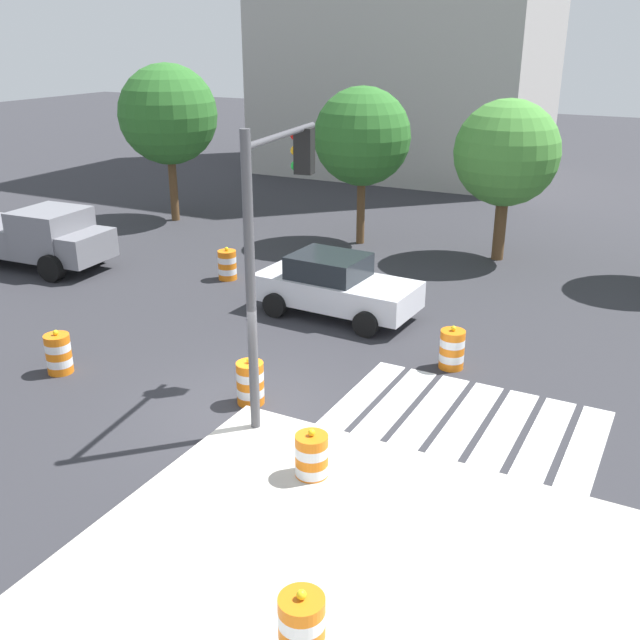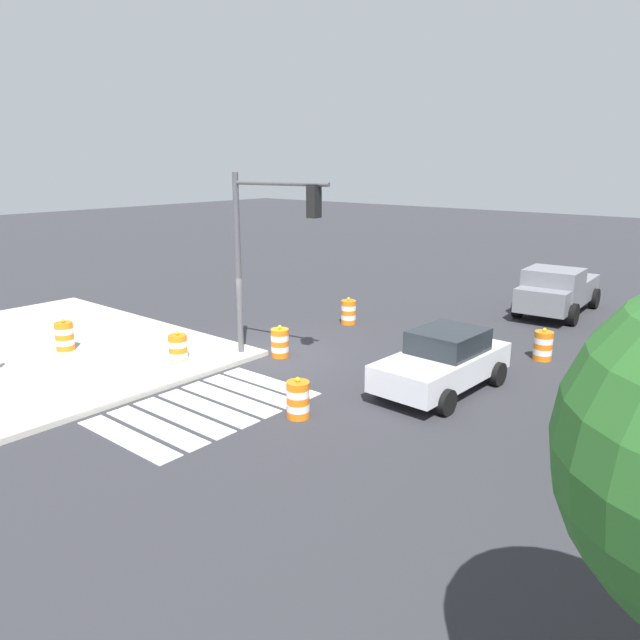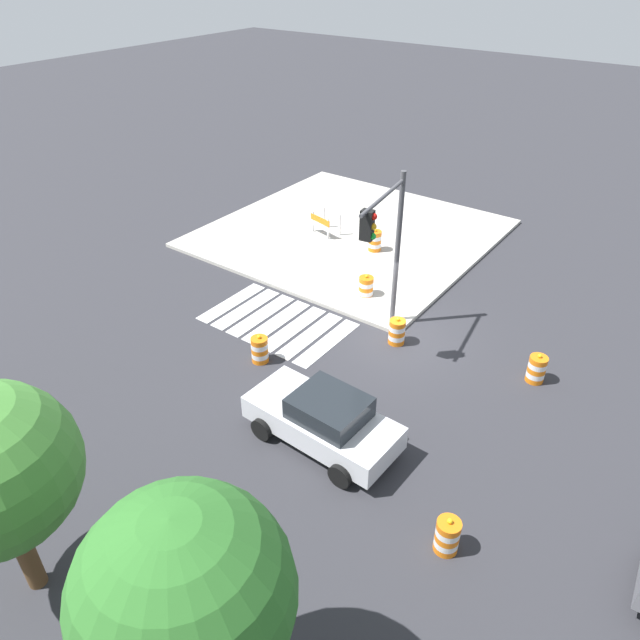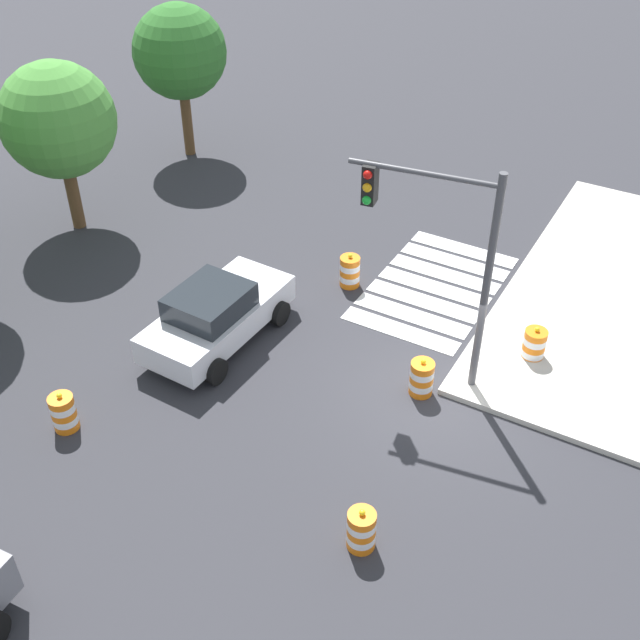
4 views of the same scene
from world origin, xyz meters
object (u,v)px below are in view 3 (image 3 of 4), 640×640
at_px(sports_car, 324,419).
at_px(traffic_barrel_far_curb, 397,332).
at_px(traffic_barrel_near_corner, 366,288).
at_px(traffic_barrel_median_near, 537,369).
at_px(street_tree_streetside_near, 185,595).
at_px(traffic_barrel_median_far, 260,350).
at_px(construction_barricade, 323,223).
at_px(traffic_light_pole, 387,236).
at_px(traffic_barrel_crosswalk_end, 447,536).
at_px(traffic_barrel_on_sidewalk, 375,241).

bearing_deg(sports_car, traffic_barrel_far_curb, -82.02).
bearing_deg(sports_car, traffic_barrel_near_corner, -66.07).
distance_m(sports_car, traffic_barrel_median_near, 7.17).
relative_size(sports_car, street_tree_streetside_near, 0.81).
xyz_separation_m(traffic_barrel_median_far, construction_barricade, (3.92, -8.92, 0.27)).
height_order(traffic_barrel_far_curb, traffic_light_pole, traffic_light_pole).
xyz_separation_m(sports_car, traffic_barrel_crosswalk_end, (-4.25, 1.13, -0.36)).
bearing_deg(traffic_light_pole, construction_barricade, -40.55).
distance_m(traffic_barrel_crosswalk_end, traffic_barrel_median_near, 7.21).
distance_m(construction_barricade, street_tree_streetside_near, 20.38).
xyz_separation_m(traffic_barrel_near_corner, traffic_barrel_median_near, (-7.01, 1.14, 0.00)).
relative_size(sports_car, traffic_barrel_median_near, 4.28).
height_order(traffic_barrel_far_curb, street_tree_streetside_near, street_tree_streetside_near).
distance_m(traffic_barrel_median_far, traffic_light_pole, 5.47).
bearing_deg(traffic_barrel_median_near, traffic_barrel_crosswalk_end, 93.51).
bearing_deg(sports_car, street_tree_streetside_near, 109.43).
bearing_deg(traffic_barrel_near_corner, sports_car, 113.93).
xyz_separation_m(traffic_barrel_median_near, construction_barricade, (11.57, -4.60, 0.27)).
distance_m(construction_barricade, traffic_light_pole, 9.07).
height_order(traffic_barrel_near_corner, construction_barricade, construction_barricade).
bearing_deg(traffic_barrel_crosswalk_end, traffic_barrel_near_corner, -48.23).
xyz_separation_m(construction_barricade, street_tree_streetside_near, (-10.14, 17.42, 3.02)).
relative_size(traffic_barrel_median_near, street_tree_streetside_near, 0.19).
height_order(sports_car, construction_barricade, sports_car).
xyz_separation_m(traffic_barrel_far_curb, street_tree_streetside_near, (-3.12, 12.04, 3.28)).
bearing_deg(traffic_barrel_median_far, traffic_barrel_near_corner, -96.69).
bearing_deg(construction_barricade, street_tree_streetside_near, 120.20).
relative_size(traffic_barrel_far_curb, traffic_barrel_on_sidewalk, 1.00).
bearing_deg(traffic_barrel_on_sidewalk, street_tree_streetside_near, 112.81).
bearing_deg(traffic_barrel_near_corner, street_tree_streetside_near, 111.79).
relative_size(traffic_barrel_median_near, traffic_barrel_far_curb, 1.00).
bearing_deg(traffic_barrel_far_curb, sports_car, 97.98).
distance_m(sports_car, traffic_barrel_on_sidewalk, 11.77).
distance_m(traffic_barrel_near_corner, street_tree_streetside_near, 15.38).
bearing_deg(traffic_barrel_far_curb, traffic_light_pole, 14.49).
bearing_deg(sports_car, traffic_light_pole, -75.75).
bearing_deg(street_tree_streetside_near, traffic_barrel_far_curb, -75.46).
bearing_deg(street_tree_streetside_near, traffic_barrel_crosswalk_end, -108.42).
bearing_deg(traffic_barrel_median_near, traffic_barrel_far_curb, 9.60).
distance_m(sports_car, street_tree_streetside_near, 7.73).
bearing_deg(traffic_barrel_far_curb, traffic_barrel_crosswalk_end, 127.83).
height_order(sports_car, traffic_barrel_median_near, sports_car).
height_order(traffic_barrel_near_corner, traffic_barrel_far_curb, same).
bearing_deg(traffic_barrel_far_curb, traffic_barrel_median_far, 48.86).
distance_m(traffic_barrel_crosswalk_end, traffic_barrel_median_far, 8.59).
height_order(sports_car, street_tree_streetside_near, street_tree_streetside_near).
xyz_separation_m(traffic_light_pole, street_tree_streetside_near, (-3.69, 11.90, -0.17)).
height_order(sports_car, traffic_barrel_median_far, sports_car).
relative_size(traffic_barrel_median_near, traffic_barrel_median_far, 1.00).
bearing_deg(traffic_barrel_median_near, traffic_barrel_median_far, 29.43).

